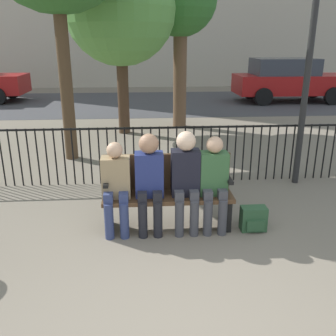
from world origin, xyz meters
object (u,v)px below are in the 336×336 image
seated_person_3 (214,179)px  backpack (253,219)px  seated_person_0 (116,184)px  park_bench (168,189)px  seated_person_1 (149,177)px  parked_car_0 (289,79)px  tree_0 (181,3)px  seated_person_2 (186,176)px  lamp_post (313,27)px  tree_1 (120,9)px

seated_person_3 → backpack: bearing=-10.6°
seated_person_0 → park_bench: bearing=11.8°
seated_person_1 → park_bench: bearing=28.9°
backpack → parked_car_0: (4.28, 10.07, 0.69)m
seated_person_1 → tree_0: 6.50m
seated_person_0 → seated_person_2: seated_person_2 is taller
seated_person_2 → backpack: 1.02m
seated_person_0 → lamp_post: bearing=27.5°
tree_1 → lamp_post: size_ratio=1.15×
parked_car_0 → backpack: bearing=-113.0°
seated_person_0 → lamp_post: size_ratio=0.31×
parked_car_0 → seated_person_1: bearing=-119.2°
seated_person_3 → lamp_post: 2.87m
lamp_post → seated_person_1: bearing=-149.0°
tree_0 → lamp_post: size_ratio=1.12×
seated_person_0 → tree_0: 6.60m
seated_person_0 → parked_car_0: 11.63m
seated_person_3 → park_bench: bearing=167.0°
seated_person_2 → seated_person_3: (0.34, -0.00, -0.05)m
seated_person_0 → lamp_post: (2.87, 1.49, 1.81)m
seated_person_0 → seated_person_3: 1.18m
seated_person_3 → backpack: seated_person_3 is taller
seated_person_1 → backpack: (1.29, -0.10, -0.55)m
park_bench → seated_person_3: (0.56, -0.13, 0.17)m
park_bench → backpack: size_ratio=5.06×
seated_person_2 → tree_1: tree_1 is taller
seated_person_2 → backpack: seated_person_2 is taller
seated_person_2 → parked_car_0: size_ratio=0.30×
backpack → lamp_post: lamp_post is taller
tree_1 → parked_car_0: (6.08, 4.69, -2.10)m
seated_person_1 → seated_person_2: 0.44m
seated_person_3 → backpack: 0.72m
seated_person_0 → lamp_post: lamp_post is taller
seated_person_3 → parked_car_0: size_ratio=0.28×
seated_person_3 → backpack: (0.50, -0.09, -0.51)m
seated_person_1 → tree_1: tree_1 is taller
seated_person_0 → tree_0: bearing=77.0°
tree_1 → seated_person_2: bearing=-79.8°
backpack → tree_1: bearing=108.5°
seated_person_1 → lamp_post: 3.37m
seated_person_1 → parked_car_0: size_ratio=0.29×
backpack → park_bench: bearing=168.1°
seated_person_3 → lamp_post: bearing=41.4°
tree_0 → backpack: bearing=-87.1°
seated_person_0 → backpack: bearing=-3.1°
seated_person_0 → seated_person_2: (0.84, 0.01, 0.08)m
tree_1 → backpack: bearing=-71.5°
lamp_post → seated_person_2: bearing=-143.8°
seated_person_3 → parked_car_0: (4.78, 9.98, 0.18)m
seated_person_1 → seated_person_3: bearing=-0.2°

